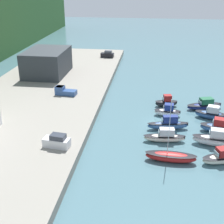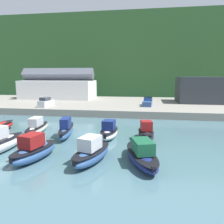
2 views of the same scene
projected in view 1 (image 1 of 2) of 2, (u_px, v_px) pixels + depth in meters
ground_plane at (159, 124)px, 60.37m from camera, size 320.00×320.00×0.00m
quay_promenade at (25, 113)px, 63.30m from camera, size 113.50×29.43×1.48m
yacht_club_building at (47, 62)px, 83.95m from camera, size 14.05×10.30×6.66m
moored_boat_0 at (171, 157)px, 47.88m from camera, size 2.49×8.00×10.21m
moored_boat_1 at (165, 137)px, 53.55m from camera, size 2.46×7.39×2.48m
moored_boat_2 at (168, 124)px, 57.81m from camera, size 2.90×7.93×2.70m
moored_boat_3 at (168, 111)px, 63.40m from camera, size 2.46×5.41×2.56m
moored_boat_4 at (166, 102)px, 67.92m from camera, size 2.75×5.07×2.60m
moored_boat_5 at (221, 157)px, 47.49m from camera, size 4.04×6.46×2.50m
moored_boat_6 at (216, 139)px, 52.23m from camera, size 3.13×7.84×3.00m
moored_boat_7 at (218, 127)px, 56.64m from camera, size 3.65×6.57×2.77m
moored_boat_8 at (211, 114)px, 62.05m from camera, size 3.83×6.62×2.73m
moored_boat_9 at (205, 105)px, 66.62m from camera, size 4.53×8.09×2.42m
parked_car_0 at (107, 55)px, 102.34m from camera, size 2.13×4.33×2.16m
parked_car_1 at (57, 141)px, 49.00m from camera, size 2.35×4.40×2.16m
pickup_truck_0 at (64, 91)px, 70.44m from camera, size 2.40×4.89×1.90m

